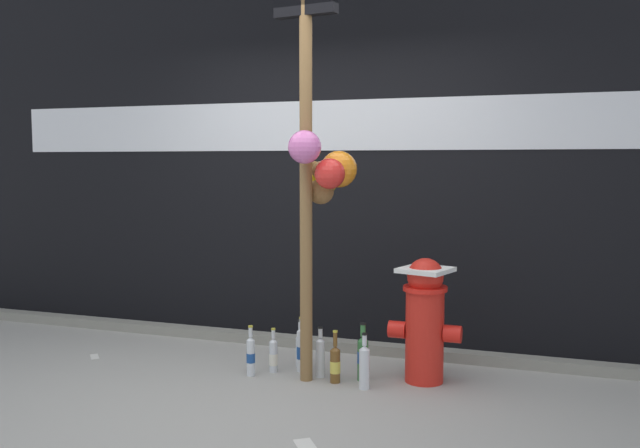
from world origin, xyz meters
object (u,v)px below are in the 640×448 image
at_px(fire_hydrant, 425,318).
at_px(bottle_3, 363,357).
at_px(bottle_5, 335,364).
at_px(bottle_4, 320,356).
at_px(memorial_post, 318,147).
at_px(bottle_6, 273,355).
at_px(bottle_1, 301,348).
at_px(bottle_7, 302,349).
at_px(bottle_0, 251,355).
at_px(bottle_2, 364,366).

distance_m(fire_hydrant, bottle_3, 0.50).
bearing_deg(bottle_5, fire_hydrant, 21.34).
bearing_deg(bottle_4, memorial_post, -88.52).
distance_m(bottle_5, bottle_6, 0.49).
height_order(bottle_1, bottle_5, bottle_5).
height_order(bottle_1, bottle_7, bottle_7).
xyz_separation_m(bottle_0, bottle_2, (0.82, -0.01, 0.01)).
relative_size(fire_hydrant, bottle_5, 2.37).
distance_m(memorial_post, bottle_2, 1.48).
height_order(bottle_0, bottle_1, bottle_0).
height_order(memorial_post, fire_hydrant, memorial_post).
xyz_separation_m(bottle_1, bottle_3, (0.51, -0.16, 0.03)).
xyz_separation_m(bottle_3, bottle_7, (-0.46, 0.06, -0.00)).
distance_m(bottle_3, bottle_4, 0.30).
bearing_deg(bottle_0, memorial_post, 8.11).
distance_m(bottle_6, bottle_7, 0.21).
distance_m(fire_hydrant, bottle_2, 0.53).
height_order(bottle_4, bottle_5, bottle_5).
xyz_separation_m(bottle_0, bottle_7, (0.30, 0.21, 0.02)).
bearing_deg(memorial_post, bottle_7, 139.76).
bearing_deg(bottle_5, bottle_3, 33.05).
relative_size(bottle_1, bottle_6, 1.09).
bearing_deg(bottle_4, bottle_3, 5.10).
relative_size(bottle_4, bottle_5, 0.99).
bearing_deg(bottle_3, bottle_6, -177.54).
height_order(bottle_1, bottle_4, bottle_4).
bearing_deg(bottle_1, fire_hydrant, -2.97).
bearing_deg(bottle_5, bottle_0, -175.40).
bearing_deg(fire_hydrant, bottle_6, -172.31).
bearing_deg(bottle_2, bottle_6, 168.96).
xyz_separation_m(bottle_0, bottle_3, (0.77, 0.15, 0.02)).
bearing_deg(bottle_3, bottle_5, -146.95).
bearing_deg(bottle_1, bottle_4, -40.94).
bearing_deg(fire_hydrant, bottle_1, 177.03).
bearing_deg(bottle_7, bottle_4, -26.03).
bearing_deg(bottle_6, bottle_7, 24.37).
bearing_deg(memorial_post, bottle_6, 170.36).
xyz_separation_m(memorial_post, bottle_7, (-0.17, 0.14, -1.43)).
bearing_deg(bottle_5, bottle_2, -14.98).
bearing_deg(bottle_7, fire_hydrant, 3.86).
height_order(fire_hydrant, bottle_7, fire_hydrant).
bearing_deg(bottle_6, fire_hydrant, 7.69).
relative_size(memorial_post, bottle_2, 7.50).
xyz_separation_m(fire_hydrant, bottle_6, (-1.05, -0.14, -0.32)).
xyz_separation_m(memorial_post, bottle_5, (0.13, -0.02, -1.46)).
bearing_deg(bottle_5, memorial_post, 171.96).
xyz_separation_m(bottle_1, bottle_6, (-0.14, -0.19, -0.02)).
bearing_deg(bottle_0, bottle_7, 34.95).
xyz_separation_m(memorial_post, bottle_2, (0.35, -0.08, -1.43)).
relative_size(bottle_1, bottle_2, 0.93).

